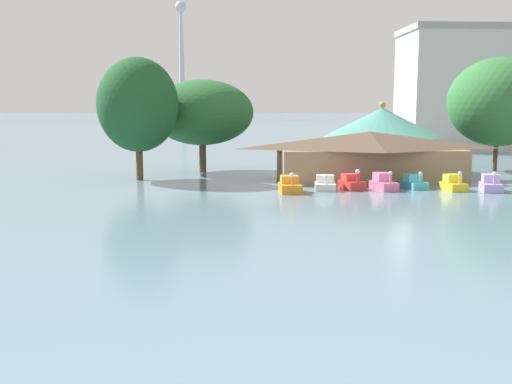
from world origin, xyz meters
TOP-DOWN VIEW (x-y plane):
  - pedal_boat_orange at (4.81, 36.90)m, footprint 1.74×2.68m
  - pedal_boat_white at (7.92, 38.10)m, footprint 1.97×2.45m
  - pedal_boat_red at (10.23, 38.42)m, footprint 2.11×2.57m
  - pedal_boat_pink at (12.84, 38.00)m, footprint 1.97×2.93m
  - pedal_boat_cyan at (15.69, 38.71)m, footprint 1.87×2.64m
  - pedal_boat_yellow at (18.56, 37.30)m, footprint 1.71×2.38m
  - pedal_boat_lavender at (21.45, 36.61)m, footprint 2.07×2.81m
  - boathouse at (13.24, 44.55)m, footprint 18.32×8.06m
  - green_roof_pavilion at (16.63, 52.64)m, footprint 12.72×12.72m
  - shoreline_tree_tall_left at (-8.59, 45.86)m, footprint 7.62×7.62m
  - shoreline_tree_mid at (-2.83, 52.42)m, footprint 10.94×10.94m
  - shoreline_tree_right at (29.04, 51.71)m, footprint 10.71×10.71m
  - background_building_block at (42.19, 84.88)m, footprint 26.51×12.33m
  - distant_broadcast_tower at (-28.28, 376.09)m, footprint 7.18×7.18m

SIDE VIEW (x-z plane):
  - pedal_boat_cyan at x=15.69m, z-range -0.29..1.25m
  - pedal_boat_white at x=7.92m, z-range -0.21..1.20m
  - pedal_boat_yellow at x=18.56m, z-range -0.32..1.38m
  - pedal_boat_red at x=10.23m, z-range -0.36..1.43m
  - pedal_boat_orange at x=4.81m, z-range -0.32..1.42m
  - pedal_boat_lavender at x=21.45m, z-range -0.32..1.43m
  - pedal_boat_pink at x=12.84m, z-range -0.29..1.41m
  - boathouse at x=13.24m, z-range 0.12..4.74m
  - green_roof_pavilion at x=16.63m, z-range 0.25..7.81m
  - shoreline_tree_mid at x=-2.83m, z-range 1.45..11.29m
  - shoreline_tree_tall_left at x=-8.59m, z-range 1.34..12.90m
  - shoreline_tree_right at x=29.04m, z-range 1.37..13.60m
  - background_building_block at x=42.19m, z-range 0.02..19.96m
  - distant_broadcast_tower at x=-28.28m, z-range -12.08..123.94m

